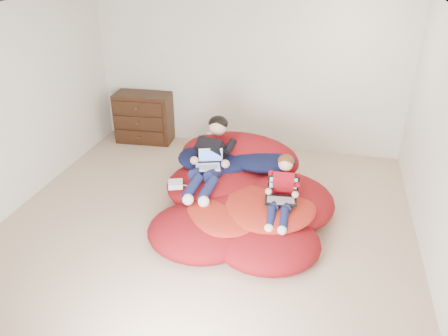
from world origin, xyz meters
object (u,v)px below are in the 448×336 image
Objects in this scene: laptop_white at (209,162)px; dresser at (144,117)px; younger_boy at (282,188)px; laptop_black at (282,192)px; beanbag_pile at (242,196)px; older_boy at (212,154)px.

dresser is at bearing 133.13° from laptop_white.
laptop_black is (0.00, -0.03, -0.04)m from younger_boy.
older_boy is (-0.45, 0.22, 0.43)m from beanbag_pile.
older_boy is 1.43× the size of younger_boy.
dresser is at bearing 138.49° from beanbag_pile.
older_boy is 3.13× the size of laptop_black.
beanbag_pile is 5.95× the size of laptop_black.
laptop_white is (1.65, -1.77, 0.21)m from dresser.
dresser reaches higher than beanbag_pile.
dresser is 1.10× the size of younger_boy.
dresser is at bearing 135.18° from older_boy.
laptop_white is at bearing 167.72° from beanbag_pile.
laptop_white is at bearing 157.55° from laptop_black.
dresser is 0.41× the size of beanbag_pile.
dresser is 3.42m from laptop_black.
beanbag_pile is at bearing -41.51° from dresser.
older_boy reaches higher than dresser.
dresser is 2.42× the size of laptop_black.
beanbag_pile is 0.66m from older_boy.
older_boy reaches higher than laptop_black.
dresser is at bearing 140.51° from laptop_black.
beanbag_pile is at bearing -12.28° from laptop_white.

